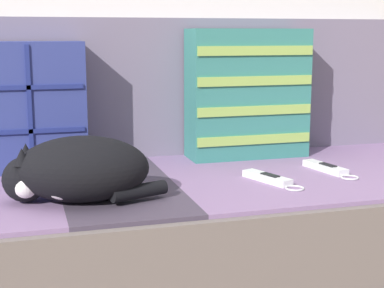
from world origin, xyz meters
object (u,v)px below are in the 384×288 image
throw_pillow_quilted (1,108)px  game_remote_far (269,179)px  couch (115,252)px  throw_pillow_striped (247,94)px  sleeping_cat (76,171)px  game_remote_near (327,168)px

throw_pillow_quilted → game_remote_far: (0.67, -0.32, -0.17)m
couch → throw_pillow_quilted: 0.51m
throw_pillow_striped → throw_pillow_quilted: bearing=180.0°
throw_pillow_quilted → throw_pillow_striped: bearing=-0.0°
couch → throw_pillow_striped: 0.63m
couch → sleeping_cat: 0.35m
couch → game_remote_far: 0.46m
throw_pillow_striped → sleeping_cat: (-0.57, -0.36, -0.13)m
throw_pillow_quilted → throw_pillow_striped: throw_pillow_striped is taller
throw_pillow_striped → game_remote_far: throw_pillow_striped is taller
sleeping_cat → game_remote_near: sleeping_cat is taller
throw_pillow_quilted → game_remote_far: bearing=-25.9°
game_remote_near → couch: bearing=172.9°
couch → game_remote_near: size_ratio=10.42×
throw_pillow_striped → game_remote_near: 0.35m
throw_pillow_striped → sleeping_cat: 0.68m
sleeping_cat → game_remote_near: (0.71, 0.11, -0.06)m
couch → game_remote_far: (0.39, -0.14, 0.21)m
game_remote_near → game_remote_far: bearing=-162.4°
throw_pillow_quilted → sleeping_cat: (0.17, -0.36, -0.11)m
couch → game_remote_near: game_remote_near is taller
couch → sleeping_cat: size_ratio=5.89×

